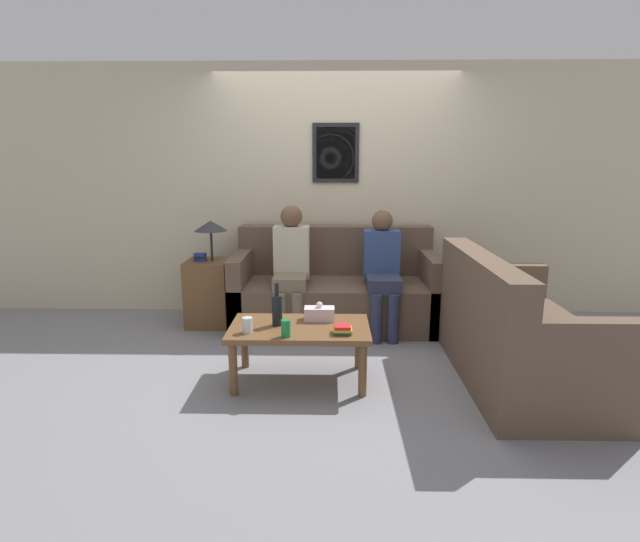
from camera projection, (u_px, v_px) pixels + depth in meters
name	position (u px, v px, depth m)	size (l,w,h in m)	color
ground_plane	(335.00, 342.00, 4.58)	(16.00, 16.00, 0.00)	gray
wall_back	(335.00, 192.00, 5.27)	(9.00, 0.08, 2.60)	beige
couch_main	(335.00, 292.00, 5.03)	(2.00, 0.90, 0.96)	brown
couch_side	(516.00, 338.00, 3.73)	(0.90, 1.69, 0.96)	brown
coffee_table	(300.00, 334.00, 3.71)	(1.03, 0.61, 0.43)	brown
side_table_with_lamp	(209.00, 287.00, 4.98)	(0.42, 0.41, 1.06)	brown
wine_bottle	(277.00, 309.00, 3.69)	(0.08, 0.08, 0.32)	black
drinking_glass	(247.00, 325.00, 3.54)	(0.07, 0.07, 0.11)	silver
book_stack	(343.00, 329.00, 3.53)	(0.14, 0.12, 0.06)	#237547
soda_can	(286.00, 328.00, 3.46)	(0.07, 0.07, 0.12)	#197A38
tissue_box	(319.00, 313.00, 3.82)	(0.23, 0.12, 0.15)	silver
person_left	(291.00, 263.00, 4.76)	(0.34, 0.57, 1.21)	#756651
person_right	(382.00, 267.00, 4.73)	(0.34, 0.60, 1.17)	#2D334C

